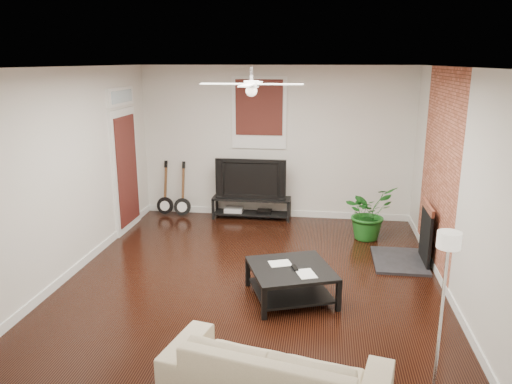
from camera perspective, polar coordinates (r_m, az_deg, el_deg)
room at (r=6.27m, az=-0.50°, el=1.28°), size 5.01×6.01×2.81m
brick_accent at (r=7.36m, az=20.27°, el=2.38°), size 0.02×2.20×2.80m
fireplace at (r=7.55m, az=17.50°, el=-4.50°), size 0.80×1.10×0.92m
window_back at (r=9.13m, az=0.36°, el=9.06°), size 1.00×0.06×1.30m
door_left at (r=8.76m, az=-14.77°, el=3.69°), size 0.08×1.00×2.50m
tv_stand at (r=9.30m, az=-0.51°, el=-1.83°), size 1.45×0.39×0.41m
tv at (r=9.17m, az=-0.50°, el=1.67°), size 1.30×0.17×0.75m
coffee_table at (r=6.28m, az=4.01°, el=-10.33°), size 1.24×1.24×0.40m
sofa at (r=4.55m, az=2.17°, el=-19.80°), size 2.06×1.16×0.57m
floor_lamp at (r=4.47m, az=20.42°, el=-13.87°), size 0.31×0.31×1.59m
potted_plant at (r=8.39m, az=12.77°, el=-2.31°), size 1.07×1.06×0.90m
guitar_left at (r=9.56m, az=-10.49°, el=0.38°), size 0.34×0.25×1.05m
guitar_right at (r=9.43m, az=-8.52°, el=0.27°), size 0.33×0.24×1.05m
ceiling_fan at (r=6.10m, az=-0.53°, el=12.30°), size 1.24×1.24×0.32m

